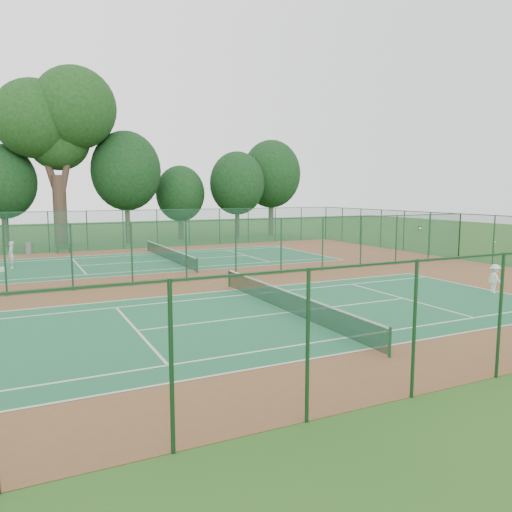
{
  "coord_description": "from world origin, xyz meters",
  "views": [
    {
      "loc": [
        -10.27,
        -27.03,
        5.13
      ],
      "look_at": [
        1.62,
        -2.58,
        1.6
      ],
      "focal_mm": 35.0,
      "sensor_mm": 36.0,
      "label": 1
    }
  ],
  "objects_px": {
    "player_far": "(11,255)",
    "big_tree": "(57,119)",
    "trash_bin": "(29,248)",
    "player_near": "(495,279)",
    "bench": "(64,248)"
  },
  "relations": [
    {
      "from": "player_near",
      "to": "big_tree",
      "type": "height_order",
      "value": "big_tree"
    },
    {
      "from": "player_far",
      "to": "big_tree",
      "type": "xyz_separation_m",
      "value": [
        4.33,
        13.21,
        10.74
      ]
    },
    {
      "from": "bench",
      "to": "player_far",
      "type": "bearing_deg",
      "value": -127.3
    },
    {
      "from": "player_far",
      "to": "big_tree",
      "type": "bearing_deg",
      "value": 153.86
    },
    {
      "from": "player_near",
      "to": "trash_bin",
      "type": "height_order",
      "value": "player_near"
    },
    {
      "from": "player_near",
      "to": "big_tree",
      "type": "bearing_deg",
      "value": 43.15
    },
    {
      "from": "player_far",
      "to": "trash_bin",
      "type": "xyz_separation_m",
      "value": [
        1.25,
        7.84,
        -0.43
      ]
    },
    {
      "from": "player_far",
      "to": "bench",
      "type": "distance_m",
      "value": 8.3
    },
    {
      "from": "bench",
      "to": "big_tree",
      "type": "height_order",
      "value": "big_tree"
    },
    {
      "from": "player_near",
      "to": "bench",
      "type": "distance_m",
      "value": 32.52
    },
    {
      "from": "trash_bin",
      "to": "big_tree",
      "type": "xyz_separation_m",
      "value": [
        3.08,
        5.36,
        11.17
      ]
    },
    {
      "from": "big_tree",
      "to": "bench",
      "type": "bearing_deg",
      "value": -94.0
    },
    {
      "from": "big_tree",
      "to": "player_far",
      "type": "bearing_deg",
      "value": -108.14
    },
    {
      "from": "trash_bin",
      "to": "bench",
      "type": "bearing_deg",
      "value": -11.61
    },
    {
      "from": "player_near",
      "to": "player_far",
      "type": "bearing_deg",
      "value": 63.02
    }
  ]
}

